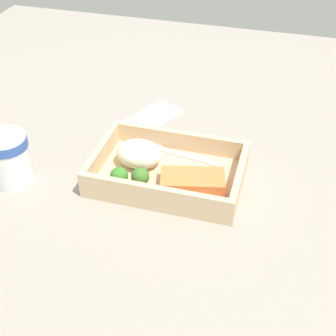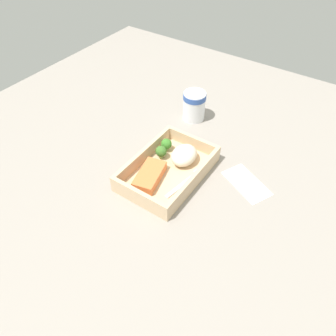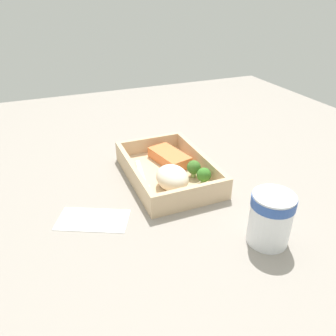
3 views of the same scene
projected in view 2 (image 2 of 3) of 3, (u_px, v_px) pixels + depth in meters
ground_plane at (168, 177)px, 96.51cm from camera, size 160.00×160.00×2.00cm
takeout_tray at (168, 173)px, 95.39cm from camera, size 28.20×18.79×1.20cm
tray_rim at (168, 167)px, 93.54cm from camera, size 28.20×18.79×4.05cm
salmon_fillet at (150, 176)px, 91.86cm from camera, size 12.71×8.45×2.77cm
mashed_potatoes at (184, 155)px, 96.22cm from camera, size 8.92×7.10×5.12cm
broccoli_floret_1 at (161, 152)px, 97.50cm from camera, size 3.36×3.36×4.27cm
broccoli_floret_2 at (166, 144)px, 100.13cm from camera, size 3.36×3.36×4.12cm
fork at (188, 180)px, 92.34cm from camera, size 15.85×4.32×0.44cm
paper_cup at (194, 104)px, 111.72cm from camera, size 7.80×7.80×10.15cm
receipt_slip at (247, 183)px, 93.23cm from camera, size 12.97×16.06×0.24cm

